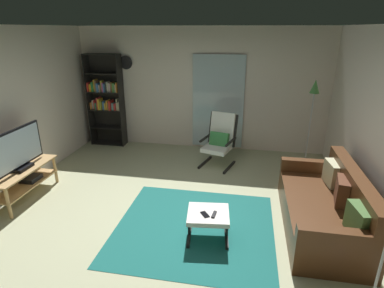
{
  "coord_description": "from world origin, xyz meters",
  "views": [
    {
      "loc": [
        1.01,
        -3.73,
        2.55
      ],
      "look_at": [
        0.21,
        0.69,
        0.87
      ],
      "focal_mm": 29.1,
      "sensor_mm": 36.0,
      "label": 1
    }
  ],
  "objects_px": {
    "leather_sofa": "(326,208)",
    "tv_remote": "(214,214)",
    "bookshelf_near_tv": "(106,99)",
    "ottoman": "(208,217)",
    "floor_lamp_by_shelf": "(313,100)",
    "lounge_armchair": "(220,139)",
    "tv_stand": "(25,178)",
    "cell_phone": "(205,214)",
    "television": "(19,150)",
    "wall_clock": "(126,62)"
  },
  "relations": [
    {
      "from": "wall_clock",
      "to": "bookshelf_near_tv",
      "type": "bearing_deg",
      "value": -165.92
    },
    {
      "from": "leather_sofa",
      "to": "tv_remote",
      "type": "height_order",
      "value": "leather_sofa"
    },
    {
      "from": "tv_stand",
      "to": "lounge_armchair",
      "type": "bearing_deg",
      "value": 32.61
    },
    {
      "from": "leather_sofa",
      "to": "wall_clock",
      "type": "distance_m",
      "value": 4.9
    },
    {
      "from": "cell_phone",
      "to": "floor_lamp_by_shelf",
      "type": "relative_size",
      "value": 0.08
    },
    {
      "from": "tv_remote",
      "to": "wall_clock",
      "type": "xyz_separation_m",
      "value": [
        -2.32,
        3.25,
        1.47
      ]
    },
    {
      "from": "television",
      "to": "cell_phone",
      "type": "distance_m",
      "value": 3.02
    },
    {
      "from": "leather_sofa",
      "to": "floor_lamp_by_shelf",
      "type": "xyz_separation_m",
      "value": [
        0.06,
        2.05,
        1.02
      ]
    },
    {
      "from": "television",
      "to": "ottoman",
      "type": "bearing_deg",
      "value": -9.4
    },
    {
      "from": "tv_stand",
      "to": "television",
      "type": "distance_m",
      "value": 0.49
    },
    {
      "from": "leather_sofa",
      "to": "lounge_armchair",
      "type": "relative_size",
      "value": 1.94
    },
    {
      "from": "bookshelf_near_tv",
      "to": "cell_phone",
      "type": "bearing_deg",
      "value": -49.4
    },
    {
      "from": "tv_stand",
      "to": "floor_lamp_by_shelf",
      "type": "xyz_separation_m",
      "value": [
        4.55,
        2.02,
        1.0
      ]
    },
    {
      "from": "floor_lamp_by_shelf",
      "to": "lounge_armchair",
      "type": "bearing_deg",
      "value": -174.06
    },
    {
      "from": "floor_lamp_by_shelf",
      "to": "wall_clock",
      "type": "bearing_deg",
      "value": 169.94
    },
    {
      "from": "bookshelf_near_tv",
      "to": "ottoman",
      "type": "bearing_deg",
      "value": -48.51
    },
    {
      "from": "television",
      "to": "lounge_armchair",
      "type": "distance_m",
      "value": 3.45
    },
    {
      "from": "ottoman",
      "to": "floor_lamp_by_shelf",
      "type": "bearing_deg",
      "value": 58.14
    },
    {
      "from": "tv_stand",
      "to": "wall_clock",
      "type": "bearing_deg",
      "value": 74.9
    },
    {
      "from": "tv_stand",
      "to": "leather_sofa",
      "type": "xyz_separation_m",
      "value": [
        4.49,
        -0.03,
        -0.03
      ]
    },
    {
      "from": "lounge_armchair",
      "to": "cell_phone",
      "type": "xyz_separation_m",
      "value": [
        0.05,
        -2.42,
        -0.16
      ]
    },
    {
      "from": "lounge_armchair",
      "to": "ottoman",
      "type": "distance_m",
      "value": 2.37
    },
    {
      "from": "lounge_armchair",
      "to": "ottoman",
      "type": "height_order",
      "value": "lounge_armchair"
    },
    {
      "from": "television",
      "to": "wall_clock",
      "type": "xyz_separation_m",
      "value": [
        0.73,
        2.72,
        1.04
      ]
    },
    {
      "from": "tv_remote",
      "to": "tv_stand",
      "type": "bearing_deg",
      "value": 176.81
    },
    {
      "from": "tv_remote",
      "to": "cell_phone",
      "type": "distance_m",
      "value": 0.11
    },
    {
      "from": "leather_sofa",
      "to": "ottoman",
      "type": "height_order",
      "value": "leather_sofa"
    },
    {
      "from": "floor_lamp_by_shelf",
      "to": "leather_sofa",
      "type": "bearing_deg",
      "value": -91.63
    },
    {
      "from": "lounge_armchair",
      "to": "floor_lamp_by_shelf",
      "type": "distance_m",
      "value": 1.85
    },
    {
      "from": "tv_remote",
      "to": "cell_phone",
      "type": "xyz_separation_m",
      "value": [
        -0.11,
        -0.01,
        -0.0
      ]
    },
    {
      "from": "leather_sofa",
      "to": "lounge_armchair",
      "type": "xyz_separation_m",
      "value": [
        -1.6,
        1.87,
        0.23
      ]
    },
    {
      "from": "leather_sofa",
      "to": "floor_lamp_by_shelf",
      "type": "height_order",
      "value": "floor_lamp_by_shelf"
    },
    {
      "from": "bookshelf_near_tv",
      "to": "leather_sofa",
      "type": "height_order",
      "value": "bookshelf_near_tv"
    },
    {
      "from": "tv_stand",
      "to": "tv_remote",
      "type": "bearing_deg",
      "value": -10.32
    },
    {
      "from": "leather_sofa",
      "to": "television",
      "type": "bearing_deg",
      "value": 179.94
    },
    {
      "from": "television",
      "to": "tv_remote",
      "type": "distance_m",
      "value": 3.13
    },
    {
      "from": "leather_sofa",
      "to": "lounge_armchair",
      "type": "height_order",
      "value": "lounge_armchair"
    },
    {
      "from": "lounge_armchair",
      "to": "floor_lamp_by_shelf",
      "type": "bearing_deg",
      "value": 5.94
    },
    {
      "from": "tv_stand",
      "to": "cell_phone",
      "type": "distance_m",
      "value": 2.99
    },
    {
      "from": "bookshelf_near_tv",
      "to": "leather_sofa",
      "type": "xyz_separation_m",
      "value": [
        4.25,
        -2.6,
        -0.76
      ]
    },
    {
      "from": "tv_stand",
      "to": "floor_lamp_by_shelf",
      "type": "height_order",
      "value": "floor_lamp_by_shelf"
    },
    {
      "from": "ottoman",
      "to": "leather_sofa",
      "type": "bearing_deg",
      "value": 17.82
    },
    {
      "from": "leather_sofa",
      "to": "tv_stand",
      "type": "bearing_deg",
      "value": 179.67
    },
    {
      "from": "ottoman",
      "to": "cell_phone",
      "type": "relative_size",
      "value": 4.07
    },
    {
      "from": "tv_remote",
      "to": "bookshelf_near_tv",
      "type": "bearing_deg",
      "value": 139.03
    },
    {
      "from": "ottoman",
      "to": "floor_lamp_by_shelf",
      "type": "distance_m",
      "value": 3.15
    },
    {
      "from": "television",
      "to": "tv_remote",
      "type": "height_order",
      "value": "television"
    },
    {
      "from": "floor_lamp_by_shelf",
      "to": "bookshelf_near_tv",
      "type": "bearing_deg",
      "value": 172.64
    },
    {
      "from": "bookshelf_near_tv",
      "to": "cell_phone",
      "type": "height_order",
      "value": "bookshelf_near_tv"
    },
    {
      "from": "lounge_armchair",
      "to": "cell_phone",
      "type": "relative_size",
      "value": 7.3
    }
  ]
}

